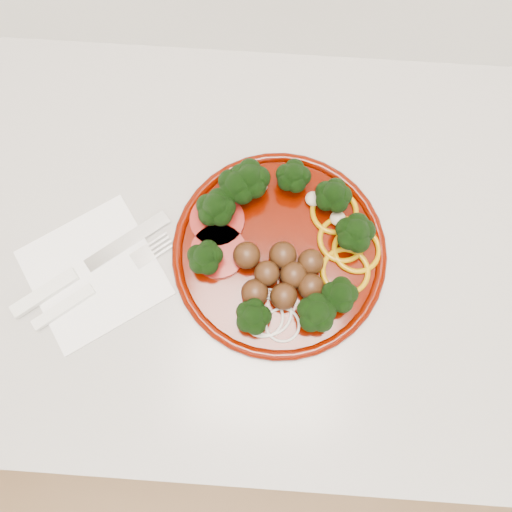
# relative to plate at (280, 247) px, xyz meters

# --- Properties ---
(counter) EXTENTS (2.40, 0.60, 0.90)m
(counter) POSITION_rel_plate_xyz_m (0.15, 0.01, -0.47)
(counter) COLOR white
(counter) RESTS_ON ground
(plate) EXTENTS (0.28, 0.28, 0.06)m
(plate) POSITION_rel_plate_xyz_m (0.00, 0.00, 0.00)
(plate) COLOR #4A0900
(plate) RESTS_ON counter
(napkin) EXTENTS (0.22, 0.22, 0.00)m
(napkin) POSITION_rel_plate_xyz_m (-0.24, -0.05, -0.02)
(napkin) COLOR white
(napkin) RESTS_ON counter
(knife) EXTENTS (0.19, 0.16, 0.01)m
(knife) POSITION_rel_plate_xyz_m (-0.27, -0.05, -0.01)
(knife) COLOR silver
(knife) RESTS_ON napkin
(fork) EXTENTS (0.17, 0.14, 0.01)m
(fork) POSITION_rel_plate_xyz_m (-0.25, -0.08, -0.01)
(fork) COLOR white
(fork) RESTS_ON napkin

